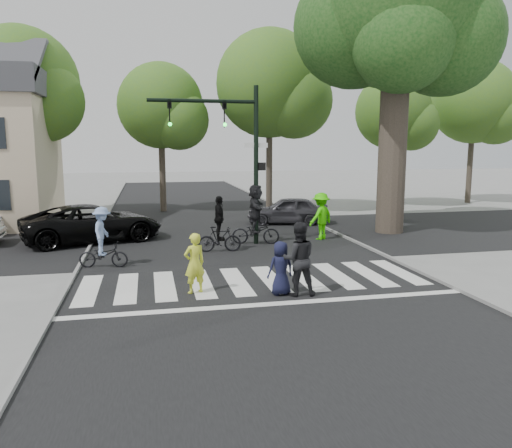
% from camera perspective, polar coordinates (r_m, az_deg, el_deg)
% --- Properties ---
extents(ground, '(120.00, 120.00, 0.00)m').
position_cam_1_polar(ground, '(13.33, 0.65, -7.59)').
color(ground, gray).
rests_on(ground, ground).
extents(road_stem, '(10.00, 70.00, 0.01)m').
position_cam_1_polar(road_stem, '(18.08, -2.90, -3.14)').
color(road_stem, black).
rests_on(road_stem, ground).
extents(road_cross, '(70.00, 10.00, 0.01)m').
position_cam_1_polar(road_cross, '(20.99, -4.25, -1.44)').
color(road_cross, black).
rests_on(road_cross, ground).
extents(curb_left, '(0.10, 70.00, 0.10)m').
position_cam_1_polar(curb_left, '(17.98, -19.02, -3.55)').
color(curb_left, gray).
rests_on(curb_left, ground).
extents(curb_right, '(0.10, 70.00, 0.10)m').
position_cam_1_polar(curb_right, '(19.52, 11.89, -2.28)').
color(curb_right, gray).
rests_on(curb_right, ground).
extents(crosswalk, '(10.00, 3.85, 0.01)m').
position_cam_1_polar(crosswalk, '(13.94, 0.04, -6.80)').
color(crosswalk, silver).
rests_on(crosswalk, ground).
extents(traffic_signal, '(4.45, 0.29, 6.00)m').
position_cam_1_polar(traffic_signal, '(18.92, -2.53, 9.29)').
color(traffic_signal, black).
rests_on(traffic_signal, ground).
extents(eucalyptus, '(8.30, 7.20, 13.00)m').
position_cam_1_polar(eucalyptus, '(23.25, 15.80, 21.81)').
color(eucalyptus, brown).
rests_on(eucalyptus, ground).
extents(bg_tree_1, '(6.09, 5.80, 9.80)m').
position_cam_1_polar(bg_tree_1, '(28.67, -24.75, 13.91)').
color(bg_tree_1, brown).
rests_on(bg_tree_1, ground).
extents(bg_tree_2, '(5.04, 4.80, 8.40)m').
position_cam_1_polar(bg_tree_2, '(29.15, -10.34, 12.75)').
color(bg_tree_2, brown).
rests_on(bg_tree_2, ground).
extents(bg_tree_3, '(6.30, 6.00, 10.20)m').
position_cam_1_polar(bg_tree_3, '(28.80, 2.28, 15.26)').
color(bg_tree_3, brown).
rests_on(bg_tree_3, ground).
extents(bg_tree_4, '(4.83, 4.60, 8.15)m').
position_cam_1_polar(bg_tree_4, '(32.37, 15.89, 11.91)').
color(bg_tree_4, brown).
rests_on(bg_tree_4, ground).
extents(bg_tree_5, '(5.67, 5.40, 9.30)m').
position_cam_1_polar(bg_tree_5, '(36.09, 24.19, 12.30)').
color(bg_tree_5, brown).
rests_on(bg_tree_5, ground).
extents(pedestrian_woman, '(0.67, 0.56, 1.58)m').
position_cam_1_polar(pedestrian_woman, '(12.99, -7.04, -4.48)').
color(pedestrian_woman, '#DEEC37').
rests_on(pedestrian_woman, ground).
extents(pedestrian_child, '(0.75, 0.56, 1.40)m').
position_cam_1_polar(pedestrian_child, '(12.79, 2.84, -5.06)').
color(pedestrian_child, '#151733').
rests_on(pedestrian_child, ground).
extents(pedestrian_adult, '(0.99, 0.81, 1.90)m').
position_cam_1_polar(pedestrian_adult, '(12.72, 4.85, -4.00)').
color(pedestrian_adult, black).
rests_on(pedestrian_adult, ground).
extents(cyclist_left, '(1.58, 1.06, 1.92)m').
position_cam_1_polar(cyclist_left, '(16.29, -17.11, -1.92)').
color(cyclist_left, black).
rests_on(cyclist_left, ground).
extents(cyclist_mid, '(1.58, 0.97, 2.02)m').
position_cam_1_polar(cyclist_mid, '(17.90, -4.21, -0.59)').
color(cyclist_mid, black).
rests_on(cyclist_mid, ground).
extents(cyclist_right, '(1.93, 1.79, 2.32)m').
position_cam_1_polar(cyclist_right, '(19.25, -0.04, 0.74)').
color(cyclist_right, black).
rests_on(cyclist_right, ground).
extents(car_suv, '(5.90, 4.05, 1.50)m').
position_cam_1_polar(car_suv, '(20.79, -18.14, 0.10)').
color(car_suv, black).
rests_on(car_suv, ground).
extents(car_grey, '(4.14, 2.39, 1.33)m').
position_cam_1_polar(car_grey, '(24.36, 3.61, 1.58)').
color(car_grey, '#35343A').
rests_on(car_grey, ground).
extents(bystander_hivis, '(1.42, 1.25, 1.91)m').
position_cam_1_polar(bystander_hivis, '(20.37, 7.42, 0.89)').
color(bystander_hivis, '#38DA05').
rests_on(bystander_hivis, ground).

